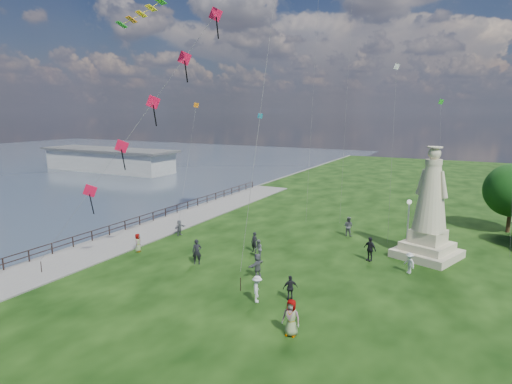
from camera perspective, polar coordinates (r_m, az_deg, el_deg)
The scene contains 18 objects.
waterfront at distance 41.89m, azimuth -16.93°, elevation -5.57°, with size 200.00×200.00×1.51m.
pier_pavilion at distance 90.19m, azimuth -19.05°, elevation 4.10°, with size 30.00×8.00×4.40m.
statue at distance 35.89m, azimuth 22.14°, elevation -3.05°, with size 5.48×5.48×8.74m.
lamppost at distance 37.55m, azimuth 19.68°, elevation -2.72°, with size 0.39×0.39×4.21m.
person_0 at distance 32.75m, azimuth -7.89°, elevation -7.91°, with size 0.70×0.46×1.91m, color black.
person_1 at distance 33.72m, azimuth 0.31°, elevation -7.62°, with size 0.72×0.45×1.49m, color #595960.
person_2 at distance 26.39m, azimuth 0.16°, elevation -12.80°, with size 1.07×0.55×1.66m, color silver.
person_3 at distance 26.75m, azimuth 4.60°, elevation -12.62°, with size 0.92×0.47×1.56m, color black.
person_4 at distance 22.86m, azimuth 4.71°, elevation -16.35°, with size 0.95×0.58×1.95m, color #595960.
person_5 at distance 40.40m, azimuth -10.17°, elevation -4.70°, with size 1.35×0.58×1.46m, color #595960.
person_6 at distance 35.06m, azimuth -0.22°, elevation -6.73°, with size 0.61×0.40×1.68m, color black.
person_7 at distance 40.43m, azimuth 12.19°, elevation -4.50°, with size 0.89×0.55×1.82m, color #595960.
person_8 at distance 32.64m, azimuth 19.75°, elevation -8.89°, with size 0.98×0.50×1.51m, color silver.
person_9 at distance 34.27m, azimuth 14.93°, elevation -7.34°, with size 1.11×0.57×1.89m, color black.
person_10 at distance 36.55m, azimuth -15.49°, elevation -6.53°, with size 0.74×0.46×1.52m, color #595960.
person_11 at distance 29.99m, azimuth 0.19°, elevation -9.78°, with size 1.59×0.69×1.72m, color #595960.
red_kite_train at distance 31.94m, azimuth -13.92°, elevation 10.75°, with size 9.70×9.35×18.70m.
small_kites at distance 44.41m, azimuth 12.34°, elevation 13.66°, with size 30.48×15.84×24.48m.
Camera 1 is at (13.38, -19.39, 11.38)m, focal length 30.00 mm.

